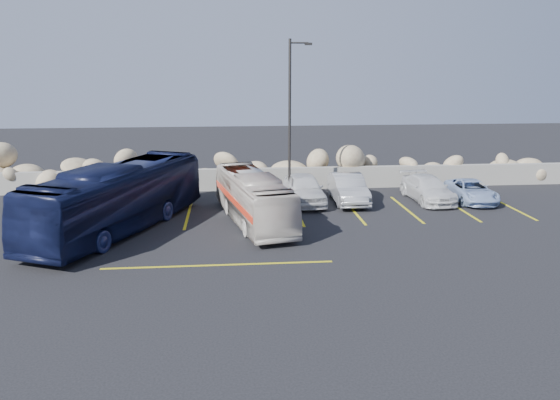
{
  "coord_description": "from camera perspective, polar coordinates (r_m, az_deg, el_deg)",
  "views": [
    {
      "loc": [
        -0.51,
        -17.72,
        6.72
      ],
      "look_at": [
        1.51,
        4.0,
        1.34
      ],
      "focal_mm": 35.0,
      "sensor_mm": 36.0,
      "label": 1
    }
  ],
  "objects": [
    {
      "name": "vintage_bus",
      "position": [
        23.93,
        -2.83,
        0.23
      ],
      "size": [
        3.41,
        8.06,
        2.19
      ],
      "primitive_type": "imported",
      "rotation": [
        0.0,
        0.0,
        0.21
      ],
      "color": "beige",
      "rests_on": "ground"
    },
    {
      "name": "car_b",
      "position": [
        27.71,
        7.1,
        1.21
      ],
      "size": [
        1.54,
        4.31,
        1.41
      ],
      "primitive_type": "imported",
      "rotation": [
        0.0,
        0.0,
        -0.01
      ],
      "color": "#A0A0A4",
      "rests_on": "ground"
    },
    {
      "name": "car_a",
      "position": [
        27.33,
        2.52,
        1.19
      ],
      "size": [
        1.95,
        4.41,
        1.48
      ],
      "primitive_type": "imported",
      "rotation": [
        0.0,
        0.0,
        0.05
      ],
      "color": "silver",
      "rests_on": "ground"
    },
    {
      "name": "car_c",
      "position": [
        28.81,
        15.16,
        1.15
      ],
      "size": [
        1.97,
        4.4,
        1.25
      ],
      "primitive_type": "imported",
      "rotation": [
        0.0,
        0.0,
        0.05
      ],
      "color": "silver",
      "rests_on": "ground"
    },
    {
      "name": "car_d",
      "position": [
        29.35,
        19.36,
        0.9
      ],
      "size": [
        1.99,
        3.98,
        1.08
      ],
      "primitive_type": "imported",
      "rotation": [
        0.0,
        0.0,
        -0.05
      ],
      "color": "#96ADD5",
      "rests_on": "ground"
    },
    {
      "name": "riprap_pile",
      "position": [
        31.4,
        -4.3,
        3.87
      ],
      "size": [
        54.0,
        2.8,
        2.6
      ],
      "primitive_type": null,
      "color": "tan",
      "rests_on": "ground"
    },
    {
      "name": "ground",
      "position": [
        18.96,
        -3.44,
        -6.93
      ],
      "size": [
        90.0,
        90.0,
        0.0
      ],
      "primitive_type": "plane",
      "color": "black",
      "rests_on": "ground"
    },
    {
      "name": "parking_lines",
      "position": [
        24.78,
        6.91,
        -1.97
      ],
      "size": [
        18.16,
        9.36,
        0.01
      ],
      "color": "gold",
      "rests_on": "ground"
    },
    {
      "name": "seawall",
      "position": [
        30.35,
        -4.23,
        2.18
      ],
      "size": [
        60.0,
        0.4,
        1.2
      ],
      "primitive_type": "cube",
      "color": "gray",
      "rests_on": "ground"
    },
    {
      "name": "lamppost",
      "position": [
        27.5,
        1.13,
        8.79
      ],
      "size": [
        1.14,
        0.18,
        8.0
      ],
      "color": "#2A2825",
      "rests_on": "ground"
    },
    {
      "name": "tour_coach",
      "position": [
        23.55,
        -16.5,
        0.22
      ],
      "size": [
        6.27,
        10.18,
        2.81
      ],
      "primitive_type": "imported",
      "rotation": [
        0.0,
        0.0,
        -0.42
      ],
      "color": "#0F1534",
      "rests_on": "ground"
    }
  ]
}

